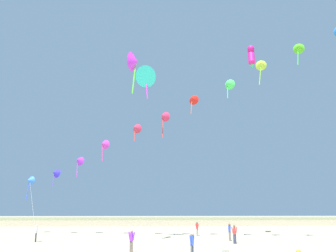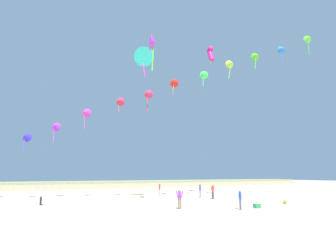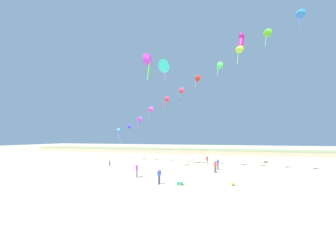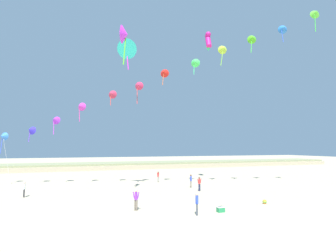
{
  "view_description": "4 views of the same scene",
  "coord_description": "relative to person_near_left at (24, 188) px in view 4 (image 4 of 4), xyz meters",
  "views": [
    {
      "loc": [
        -2.4,
        -20.02,
        3.16
      ],
      "look_at": [
        -1.15,
        11.25,
        10.35
      ],
      "focal_mm": 38.0,
      "sensor_mm": 36.0,
      "label": 1
    },
    {
      "loc": [
        -17.55,
        -15.27,
        2.84
      ],
      "look_at": [
        -0.83,
        13.58,
        8.24
      ],
      "focal_mm": 32.0,
      "sensor_mm": 36.0,
      "label": 2
    },
    {
      "loc": [
        8.15,
        -19.07,
        5.01
      ],
      "look_at": [
        -2.24,
        13.71,
        6.66
      ],
      "focal_mm": 24.0,
      "sensor_mm": 36.0,
      "label": 3
    },
    {
      "loc": [
        -8.44,
        -14.7,
        5.05
      ],
      "look_at": [
        0.37,
        10.94,
        7.24
      ],
      "focal_mm": 28.0,
      "sensor_mm": 36.0,
      "label": 4
    }
  ],
  "objects": [
    {
      "name": "large_kite_mid_trail",
      "position": [
        10.28,
        -0.26,
        15.7
      ],
      "size": [
        2.8,
        2.47,
        3.75
      ],
      "color": "#2ACAB5"
    },
    {
      "name": "person_near_left",
      "position": [
        0.0,
        0.0,
        0.0
      ],
      "size": [
        0.22,
        0.55,
        1.57
      ],
      "color": "black",
      "rests_on": "ground"
    },
    {
      "name": "person_far_center",
      "position": [
        18.51,
        0.25,
        0.04
      ],
      "size": [
        0.39,
        0.51,
        1.63
      ],
      "color": "#726656",
      "rests_on": "ground"
    },
    {
      "name": "person_far_right",
      "position": [
        18.4,
        -2.4,
        0.04
      ],
      "size": [
        0.57,
        0.22,
        1.63
      ],
      "color": "#282D4C",
      "rests_on": "ground"
    },
    {
      "name": "beach_ball",
      "position": [
        20.96,
        -10.4,
        -0.73
      ],
      "size": [
        0.36,
        0.36,
        0.36
      ],
      "color": "orange",
      "rests_on": "ground"
    },
    {
      "name": "person_mid_center",
      "position": [
        9.54,
        -9.14,
        0.07
      ],
      "size": [
        0.53,
        0.41,
        1.68
      ],
      "color": "#726656",
      "rests_on": "ground"
    },
    {
      "name": "person_near_right",
      "position": [
        16.07,
        6.37,
        -0.0
      ],
      "size": [
        0.45,
        0.43,
        1.56
      ],
      "color": "gray",
      "rests_on": "ground"
    },
    {
      "name": "kite_banner_string",
      "position": [
        13.72,
        1.63,
        12.82
      ],
      "size": [
        38.02,
        18.93,
        22.03
      ],
      "color": "#3678DD"
    },
    {
      "name": "large_kite_high_solo",
      "position": [
        9.19,
        -4.69,
        15.42
      ],
      "size": [
        1.34,
        1.95,
        4.07
      ],
      "color": "#DE35EC"
    },
    {
      "name": "person_far_left",
      "position": [
        13.52,
        -12.08,
        0.06
      ],
      "size": [
        0.39,
        0.53,
        1.67
      ],
      "color": "#474C56",
      "rests_on": "ground"
    },
    {
      "name": "ground_plane",
      "position": [
        13.47,
        -15.45,
        -0.91
      ],
      "size": [
        240.0,
        240.0,
        0.0
      ],
      "primitive_type": "plane",
      "color": "tan"
    },
    {
      "name": "dune_ridge",
      "position": [
        13.47,
        33.25,
        -0.22
      ],
      "size": [
        120.0,
        10.53,
        1.37
      ],
      "color": "tan",
      "rests_on": "ground"
    },
    {
      "name": "beach_cooler",
      "position": [
        15.7,
        -11.77,
        -0.69
      ],
      "size": [
        0.58,
        0.41,
        0.46
      ],
      "color": "#23844C",
      "rests_on": "ground"
    },
    {
      "name": "large_kite_low_lead",
      "position": [
        22.18,
        2.12,
        19.3
      ],
      "size": [
        1.11,
        1.68,
        2.79
      ],
      "color": "#D11B80"
    }
  ]
}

